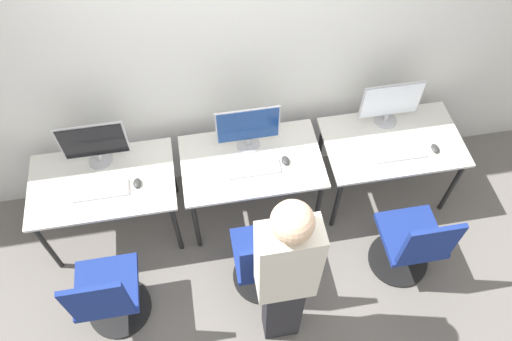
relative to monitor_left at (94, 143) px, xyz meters
name	(u,v)px	position (x,y,z in m)	size (l,w,h in m)	color
ground_plane	(259,241)	(1.14, -0.53, -0.91)	(20.00, 20.00, 0.00)	slate
wall_back	(240,50)	(1.14, 0.26, 0.49)	(12.00, 0.05, 2.80)	silver
desk_left	(104,187)	(0.00, -0.20, -0.29)	(1.08, 0.67, 0.70)	silver
monitor_left	(94,143)	(0.00, 0.00, 0.00)	(0.49, 0.18, 0.41)	#B2B2B7
keyboard_left	(101,191)	(0.00, -0.29, -0.20)	(0.40, 0.14, 0.02)	silver
mouse_left	(137,183)	(0.27, -0.27, -0.20)	(0.06, 0.09, 0.03)	#333333
office_chair_left	(109,297)	(-0.02, -0.98, -0.54)	(0.48, 0.48, 0.91)	black
desk_center	(252,167)	(1.14, -0.20, -0.29)	(1.08, 0.67, 0.70)	silver
monitor_center	(248,127)	(1.14, -0.04, 0.00)	(0.49, 0.18, 0.41)	#B2B2B7
keyboard_center	(253,168)	(1.14, -0.28, -0.20)	(0.40, 0.14, 0.02)	silver
mouse_center	(285,161)	(1.39, -0.25, -0.20)	(0.06, 0.09, 0.03)	#333333
office_chair_center	(265,263)	(1.11, -0.90, -0.54)	(0.48, 0.48, 0.91)	black
person_center	(286,276)	(1.17, -1.27, 0.05)	(0.36, 0.23, 1.75)	#232328
desk_right	(391,147)	(2.27, -0.20, -0.29)	(1.08, 0.67, 0.70)	silver
monitor_right	(391,103)	(2.27, 0.02, 0.00)	(0.49, 0.18, 0.41)	#B2B2B7
keyboard_right	(399,153)	(2.27, -0.32, -0.20)	(0.40, 0.14, 0.02)	silver
mouse_right	(435,148)	(2.56, -0.33, -0.20)	(0.06, 0.09, 0.03)	#333333
office_chair_right	(411,246)	(2.23, -0.95, -0.54)	(0.48, 0.48, 0.91)	black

